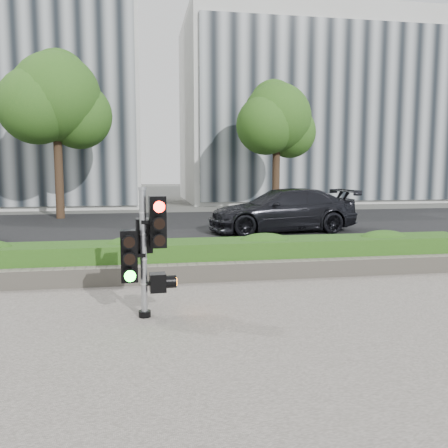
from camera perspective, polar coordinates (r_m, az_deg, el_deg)
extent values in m
plane|color=#51514C|center=(7.38, -1.50, -10.55)|extent=(120.00, 120.00, 0.00)
cube|color=#9E9389|center=(5.07, 2.89, -18.66)|extent=(16.00, 11.00, 0.03)
cube|color=black|center=(17.14, -6.43, -0.63)|extent=(60.00, 13.00, 0.02)
cube|color=gray|center=(10.39, -4.07, -5.12)|extent=(60.00, 0.25, 0.12)
cube|color=gray|center=(9.15, -3.27, -5.85)|extent=(12.00, 0.32, 0.34)
cube|color=#4A902C|center=(9.74, -3.72, -4.05)|extent=(12.00, 1.00, 0.68)
cube|color=#B7B7B2|center=(34.37, 10.88, 12.97)|extent=(18.00, 10.00, 12.00)
cylinder|color=black|center=(21.75, -19.25, 5.89)|extent=(0.36, 0.36, 4.03)
sphere|color=#134212|center=(21.95, -19.58, 14.18)|extent=(3.74, 3.74, 3.74)
sphere|color=#134212|center=(22.10, -17.08, 12.34)|extent=(2.88, 2.88, 2.88)
sphere|color=#134212|center=(21.60, -21.66, 13.07)|extent=(3.17, 3.17, 3.17)
sphere|color=#134212|center=(22.79, -19.35, 16.10)|extent=(2.59, 2.59, 2.59)
cylinder|color=black|center=(23.40, 6.28, 5.71)|extent=(0.36, 0.36, 3.58)
sphere|color=#134212|center=(23.52, 6.37, 12.58)|extent=(3.33, 3.33, 3.33)
sphere|color=#134212|center=(23.99, 7.92, 10.91)|extent=(2.56, 2.56, 2.56)
sphere|color=#134212|center=(22.95, 5.06, 11.78)|extent=(2.82, 2.82, 2.82)
sphere|color=#134212|center=(24.22, 5.95, 14.25)|extent=(2.30, 2.30, 2.30)
cylinder|color=black|center=(7.14, -9.52, -10.60)|extent=(0.18, 0.18, 0.09)
cylinder|color=gray|center=(6.93, -9.66, -3.64)|extent=(0.09, 0.09, 1.85)
cylinder|color=gray|center=(6.82, -9.81, 4.21)|extent=(0.12, 0.12, 0.05)
cube|color=#FF1107|center=(6.85, -7.99, 0.28)|extent=(0.25, 0.25, 0.74)
cube|color=#14E51E|center=(6.89, -11.37, -3.77)|extent=(0.25, 0.25, 0.74)
cube|color=black|center=(7.09, -9.59, -1.36)|extent=(0.25, 0.25, 0.51)
cube|color=orange|center=(7.06, -7.98, -6.97)|extent=(0.25, 0.25, 0.27)
imported|color=black|center=(16.38, 7.00, 1.66)|extent=(5.24, 2.45, 1.48)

